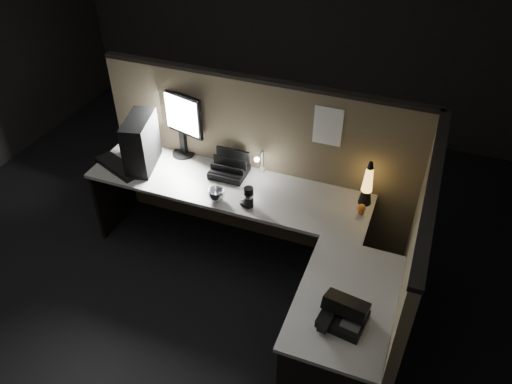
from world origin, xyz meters
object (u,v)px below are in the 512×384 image
(lava_lamp, at_px, (367,186))
(desk_phone, at_px, (343,313))
(pc_tower, at_px, (141,143))
(keyboard, at_px, (118,167))
(monitor, at_px, (181,118))

(lava_lamp, distance_m, desk_phone, 1.14)
(pc_tower, xyz_separation_m, keyboard, (-0.19, -0.11, -0.21))
(keyboard, relative_size, lava_lamp, 1.28)
(monitor, bearing_deg, keyboard, -121.95)
(monitor, relative_size, desk_phone, 1.95)
(pc_tower, bearing_deg, lava_lamp, -8.96)
(lava_lamp, relative_size, desk_phone, 1.26)
(keyboard, height_order, desk_phone, desk_phone)
(pc_tower, bearing_deg, monitor, 36.63)
(monitor, distance_m, lava_lamp, 1.61)
(pc_tower, xyz_separation_m, monitor, (0.23, 0.28, 0.13))
(pc_tower, height_order, lava_lamp, pc_tower)
(monitor, relative_size, keyboard, 1.20)
(keyboard, distance_m, desk_phone, 2.28)
(pc_tower, distance_m, desk_phone, 2.16)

